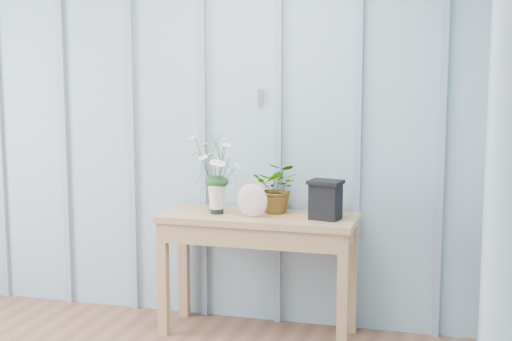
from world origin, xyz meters
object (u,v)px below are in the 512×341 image
(sideboard, at_px, (258,233))
(felt_disc_vessel, at_px, (252,200))
(carved_box, at_px, (326,199))
(daisy_vase, at_px, (217,162))

(sideboard, xyz_separation_m, felt_disc_vessel, (-0.02, -0.07, 0.22))
(felt_disc_vessel, relative_size, carved_box, 0.86)
(daisy_vase, bearing_deg, sideboard, 6.54)
(sideboard, bearing_deg, felt_disc_vessel, -103.48)
(sideboard, height_order, daisy_vase, daisy_vase)
(daisy_vase, distance_m, carved_box, 0.70)
(daisy_vase, xyz_separation_m, carved_box, (0.67, 0.01, -0.20))
(sideboard, distance_m, felt_disc_vessel, 0.23)
(felt_disc_vessel, bearing_deg, daisy_vase, 179.31)
(sideboard, height_order, felt_disc_vessel, felt_disc_vessel)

